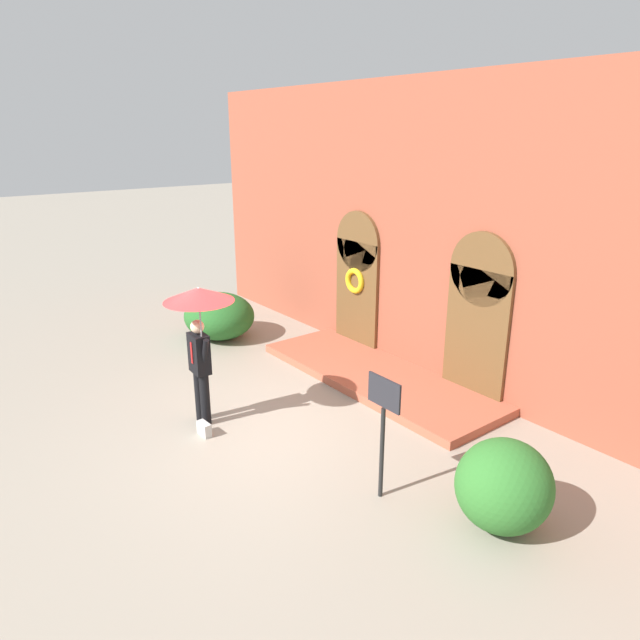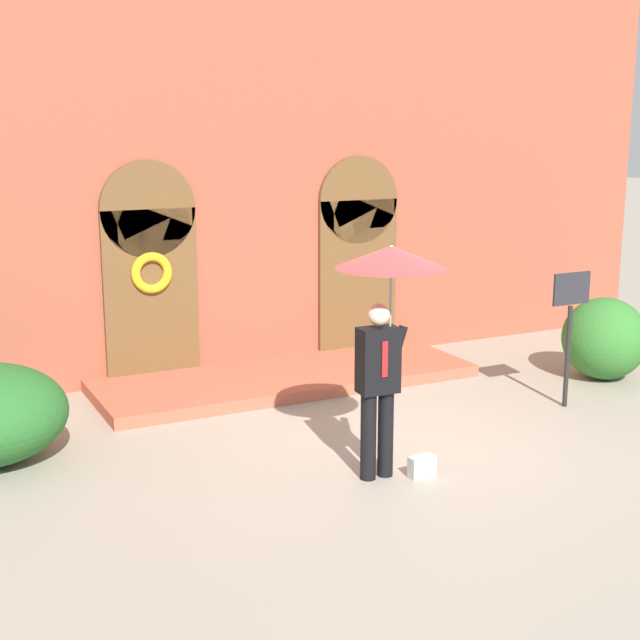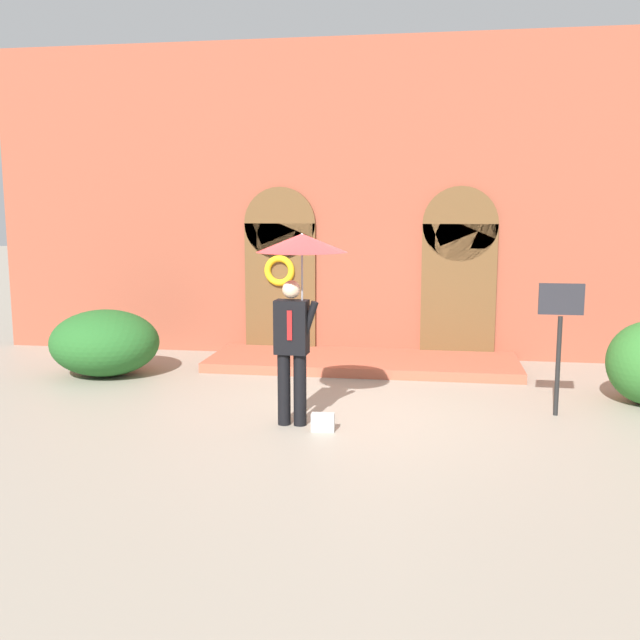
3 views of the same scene
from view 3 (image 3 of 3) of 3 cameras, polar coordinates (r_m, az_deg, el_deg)
name	(u,v)px [view 3 (image 3 of 3)]	position (r m, az deg, el deg)	size (l,w,h in m)	color
ground_plane	(340,418)	(9.23, 1.60, -7.82)	(80.00, 80.00, 0.00)	gray
building_facade	(370,208)	(12.98, 3.99, 8.95)	(14.00, 2.30, 5.60)	brown
person_with_umbrella	(299,271)	(8.56, -1.67, 3.93)	(1.10, 1.10, 2.36)	black
handbag	(323,422)	(8.66, 0.23, -8.18)	(0.28, 0.12, 0.22)	#B7B7B2
sign_post	(560,327)	(9.58, 18.65, -0.53)	(0.56, 0.06, 1.72)	black
shrub_left	(105,343)	(11.95, -16.84, -1.75)	(1.74, 1.59, 1.06)	#235B23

